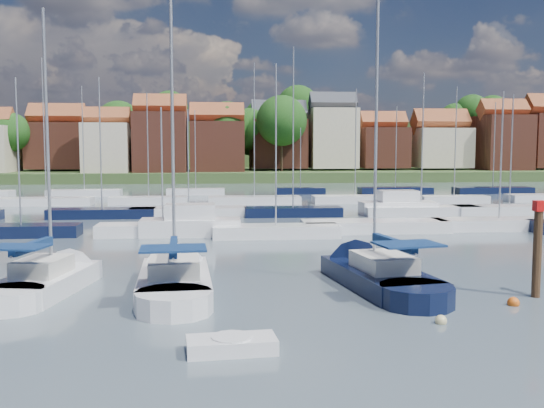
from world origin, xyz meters
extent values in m
plane|color=#44535C|center=(0.00, 40.00, 0.00)|extent=(260.00, 260.00, 0.00)
cube|color=white|center=(-10.81, 3.60, 0.25)|extent=(3.62, 6.43, 1.20)
cone|color=white|center=(-10.10, 7.32, 0.25)|extent=(3.04, 3.37, 2.53)
cylinder|color=white|center=(-11.38, 0.62, 0.25)|extent=(2.96, 2.96, 1.20)
cube|color=silver|center=(-10.89, 3.18, 1.20)|extent=(2.21, 2.82, 0.70)
cylinder|color=#B2B2B7|center=(-10.73, 4.01, 6.47)|extent=(0.14, 0.14, 11.24)
cylinder|color=#B2B2B7|center=(-11.05, 2.36, 2.05)|extent=(0.73, 3.33, 0.10)
cube|color=navy|center=(-11.05, 2.36, 2.20)|extent=(0.90, 3.20, 0.35)
cube|color=navy|center=(-11.25, 1.28, 2.35)|extent=(2.40, 1.89, 0.08)
cube|color=white|center=(-5.35, 3.16, 0.25)|extent=(3.36, 7.29, 1.20)
cone|color=white|center=(-5.59, 7.62, 0.25)|extent=(3.16, 3.63, 2.97)
cylinder|color=white|center=(-5.15, -0.40, 0.25)|extent=(3.13, 3.13, 1.20)
cube|color=silver|center=(-5.32, 2.67, 1.20)|extent=(2.24, 3.08, 0.70)
cylinder|color=#B2B2B7|center=(-5.37, 3.66, 7.46)|extent=(0.14, 0.14, 13.21)
cylinder|color=#B2B2B7|center=(-5.26, 1.68, 2.05)|extent=(0.32, 3.96, 0.10)
cube|color=navy|center=(-5.26, 1.68, 2.20)|extent=(0.51, 3.78, 0.35)
cube|color=navy|center=(-5.19, 0.39, 2.35)|extent=(2.62, 1.92, 0.08)
cube|color=black|center=(3.71, 3.27, 0.25)|extent=(4.07, 7.52, 1.20)
cone|color=black|center=(3.00, 7.67, 0.25)|extent=(3.49, 3.90, 2.97)
cylinder|color=black|center=(4.28, -0.26, 0.25)|extent=(3.41, 3.41, 1.20)
cube|color=silver|center=(3.79, 2.78, 1.20)|extent=(2.53, 3.27, 0.70)
cylinder|color=#B2B2B7|center=(3.63, 3.76, 7.61)|extent=(0.14, 0.14, 13.52)
cylinder|color=#B2B2B7|center=(3.95, 1.80, 2.05)|extent=(0.73, 3.93, 0.10)
cube|color=navy|center=(3.95, 1.80, 2.20)|extent=(0.90, 3.77, 0.35)
cube|color=navy|center=(4.15, 0.53, 2.35)|extent=(2.78, 2.16, 0.08)
cube|color=white|center=(-3.11, -4.94, 0.19)|extent=(2.82, 1.49, 0.54)
cylinder|color=white|center=(-3.11, -4.94, 0.34)|extent=(1.27, 1.27, 0.34)
cylinder|color=#4C331E|center=(9.73, 0.72, 0.77)|extent=(0.36, 0.36, 6.05)
cube|color=red|center=(9.73, 0.72, 3.83)|extent=(0.40, 0.40, 0.44)
sphere|color=#D85914|center=(-5.42, -0.95, 0.00)|extent=(0.49, 0.49, 0.49)
sphere|color=beige|center=(4.37, -2.60, 0.00)|extent=(0.42, 0.42, 0.42)
sphere|color=beige|center=(6.59, 7.25, 0.00)|extent=(0.50, 0.50, 0.50)
sphere|color=#D85914|center=(8.15, -0.47, 0.00)|extent=(0.47, 0.47, 0.47)
cube|color=black|center=(-17.11, 20.54, 0.35)|extent=(8.01, 2.24, 1.00)
cylinder|color=#B2B2B7|center=(-17.11, 20.54, 5.93)|extent=(0.12, 0.12, 10.16)
cube|color=white|center=(-7.27, 20.20, 0.35)|extent=(9.22, 2.58, 1.00)
cylinder|color=#B2B2B7|center=(-7.27, 20.20, 4.94)|extent=(0.12, 0.12, 8.18)
cube|color=white|center=(0.63, 18.61, 0.35)|extent=(8.78, 2.46, 1.00)
cylinder|color=#B2B2B7|center=(0.63, 18.61, 6.38)|extent=(0.12, 0.12, 11.06)
cube|color=white|center=(8.23, 20.67, 0.35)|extent=(10.79, 3.02, 1.00)
cylinder|color=#B2B2B7|center=(8.23, 20.67, 8.29)|extent=(0.12, 0.12, 14.87)
cube|color=white|center=(17.98, 21.03, 0.35)|extent=(10.13, 2.84, 1.00)
cylinder|color=#B2B2B7|center=(17.98, 21.03, 5.65)|extent=(0.12, 0.12, 9.59)
cube|color=white|center=(-5.31, 20.00, 0.50)|extent=(7.00, 2.60, 1.40)
cube|color=white|center=(-5.31, 20.00, 1.60)|extent=(3.50, 2.20, 1.30)
cube|color=black|center=(-13.55, 31.64, 0.35)|extent=(9.30, 2.60, 1.00)
cylinder|color=#B2B2B7|center=(-13.55, 31.64, 6.59)|extent=(0.12, 0.12, 11.48)
cube|color=white|center=(-5.94, 32.01, 0.35)|extent=(10.40, 2.91, 1.00)
cylinder|color=#B2B2B7|center=(-5.94, 32.01, 5.24)|extent=(0.12, 0.12, 8.77)
cube|color=black|center=(3.48, 31.28, 0.35)|extent=(8.80, 2.46, 1.00)
cylinder|color=#B2B2B7|center=(3.48, 31.28, 8.01)|extent=(0.12, 0.12, 14.33)
cube|color=white|center=(15.40, 31.16, 0.35)|extent=(10.73, 3.00, 1.00)
cylinder|color=#B2B2B7|center=(15.40, 31.16, 6.92)|extent=(0.12, 0.12, 12.14)
cube|color=white|center=(23.82, 30.97, 0.35)|extent=(10.48, 2.93, 1.00)
cylinder|color=#B2B2B7|center=(23.82, 30.97, 5.99)|extent=(0.12, 0.12, 10.28)
cube|color=white|center=(13.46, 32.00, 0.50)|extent=(7.00, 2.60, 1.40)
cube|color=white|center=(13.46, 32.00, 1.60)|extent=(3.50, 2.20, 1.30)
cube|color=white|center=(-21.71, 44.21, 0.35)|extent=(9.71, 2.72, 1.00)
cylinder|color=#B2B2B7|center=(-21.71, 44.21, 8.29)|extent=(0.12, 0.12, 14.88)
cube|color=white|center=(-10.84, 44.51, 0.35)|extent=(8.49, 2.38, 1.00)
cylinder|color=#B2B2B7|center=(-10.84, 44.51, 6.51)|extent=(0.12, 0.12, 11.31)
cube|color=white|center=(0.79, 43.78, 0.35)|extent=(10.16, 2.85, 1.00)
cylinder|color=#B2B2B7|center=(0.79, 43.78, 8.15)|extent=(0.12, 0.12, 14.59)
cube|color=white|center=(12.17, 43.90, 0.35)|extent=(9.53, 2.67, 1.00)
cylinder|color=#B2B2B7|center=(12.17, 43.90, 6.81)|extent=(0.12, 0.12, 11.91)
cube|color=white|center=(23.16, 42.50, 0.35)|extent=(7.62, 2.13, 1.00)
cylinder|color=#B2B2B7|center=(23.16, 42.50, 6.91)|extent=(0.12, 0.12, 12.13)
cube|color=white|center=(-20.26, 56.56, 0.35)|extent=(9.24, 2.59, 1.00)
cylinder|color=#B2B2B7|center=(-20.26, 56.56, 7.43)|extent=(0.12, 0.12, 13.17)
cube|color=white|center=(-6.08, 57.30, 0.35)|extent=(7.57, 2.12, 1.00)
cylinder|color=#B2B2B7|center=(-6.08, 57.30, 5.97)|extent=(0.12, 0.12, 10.24)
cube|color=black|center=(7.88, 57.47, 0.35)|extent=(6.58, 1.84, 1.00)
cylinder|color=#B2B2B7|center=(7.88, 57.47, 4.85)|extent=(0.12, 0.12, 8.01)
cube|color=black|center=(20.94, 57.40, 0.35)|extent=(9.92, 2.78, 1.00)
cylinder|color=#B2B2B7|center=(20.94, 57.40, 6.31)|extent=(0.12, 0.12, 10.92)
cube|color=black|center=(34.28, 56.37, 0.35)|extent=(10.55, 2.95, 1.00)
cylinder|color=#B2B2B7|center=(34.28, 56.37, 6.61)|extent=(0.12, 0.12, 11.51)
cube|color=#3F572B|center=(0.00, 117.00, 0.30)|extent=(200.00, 70.00, 3.00)
cube|color=#3F572B|center=(0.00, 142.00, 5.00)|extent=(200.00, 60.00, 14.00)
cube|color=brown|center=(-33.65, 97.79, 6.56)|extent=(10.37, 9.97, 8.73)
cube|color=brown|center=(-33.65, 97.79, 12.20)|extent=(10.57, 5.13, 5.13)
cube|color=beige|center=(-22.74, 89.00, 6.08)|extent=(8.09, 8.80, 8.96)
cube|color=brown|center=(-22.74, 89.00, 11.55)|extent=(8.25, 4.00, 4.00)
cube|color=brown|center=(-13.35, 89.94, 7.08)|extent=(9.36, 10.17, 10.97)
cube|color=brown|center=(-13.35, 89.94, 13.72)|extent=(9.54, 4.63, 4.63)
cube|color=brown|center=(-3.04, 91.65, 6.31)|extent=(9.90, 8.56, 9.42)
cube|color=brown|center=(-3.04, 91.65, 12.23)|extent=(10.10, 4.90, 4.90)
cube|color=brown|center=(9.10, 96.65, 6.95)|extent=(10.59, 8.93, 9.49)
cube|color=#383A42|center=(9.10, 96.65, 12.99)|extent=(10.80, 5.24, 5.24)
cube|color=beige|center=(19.71, 95.80, 8.02)|extent=(9.01, 8.61, 11.65)
cube|color=#383A42|center=(19.71, 95.80, 14.95)|extent=(9.19, 4.46, 4.46)
cube|color=brown|center=(30.17, 97.00, 6.20)|extent=(9.10, 9.34, 8.00)
cube|color=brown|center=(30.17, 97.00, 11.32)|extent=(9.28, 4.50, 4.50)
cube|color=beige|center=(41.95, 96.59, 6.14)|extent=(10.86, 9.59, 7.88)
cube|color=brown|center=(41.95, 96.59, 11.41)|extent=(11.07, 5.37, 5.37)
cube|color=brown|center=(53.76, 93.92, 7.09)|extent=(9.18, 9.96, 10.97)
cube|color=brown|center=(53.76, 93.92, 13.70)|extent=(9.36, 4.54, 4.54)
cylinder|color=#382619|center=(56.77, 115.51, 8.51)|extent=(0.50, 0.50, 4.47)
sphere|color=#235A1C|center=(56.77, 115.51, 14.58)|extent=(8.18, 8.18, 8.18)
cylinder|color=#382619|center=(3.46, 95.93, 3.83)|extent=(0.50, 0.50, 4.46)
sphere|color=#235A1C|center=(3.46, 95.93, 9.88)|extent=(8.15, 8.15, 8.15)
cylinder|color=#382619|center=(15.22, 113.68, 8.58)|extent=(0.50, 0.50, 5.15)
sphere|color=#235A1C|center=(15.22, 113.68, 15.56)|extent=(9.41, 9.41, 9.41)
cylinder|color=#382619|center=(-13.54, 116.31, 8.68)|extent=(0.50, 0.50, 4.56)
sphere|color=#235A1C|center=(-13.54, 116.31, 14.87)|extent=(8.34, 8.34, 8.34)
cylinder|color=#382619|center=(-23.24, 105.25, 4.18)|extent=(0.50, 0.50, 5.15)
sphere|color=#235A1C|center=(-23.24, 105.25, 11.17)|extent=(9.42, 9.42, 9.42)
cylinder|color=#382619|center=(-38.67, 107.32, 6.76)|extent=(0.50, 0.50, 3.42)
sphere|color=#235A1C|center=(-38.67, 107.32, 11.40)|extent=(6.26, 6.26, 6.26)
cylinder|color=#382619|center=(13.76, 104.71, 3.48)|extent=(0.50, 0.50, 3.77)
sphere|color=#235A1C|center=(13.76, 104.71, 8.60)|extent=(6.89, 6.89, 6.89)
cylinder|color=#382619|center=(9.05, 90.94, 4.21)|extent=(0.50, 0.50, 5.21)
sphere|color=#235A1C|center=(9.05, 90.94, 11.28)|extent=(9.53, 9.53, 9.53)
cylinder|color=#382619|center=(61.93, 101.62, 3.09)|extent=(0.50, 0.50, 2.97)
sphere|color=#235A1C|center=(61.93, 101.62, 7.12)|extent=(5.44, 5.44, 5.44)
cylinder|color=#382619|center=(-1.15, 93.75, 4.02)|extent=(0.50, 0.50, 4.84)
sphere|color=#235A1C|center=(-1.15, 93.75, 10.59)|extent=(8.85, 8.85, 8.85)
cylinder|color=#382619|center=(52.68, 115.72, 8.17)|extent=(0.50, 0.50, 3.72)
sphere|color=#235A1C|center=(52.68, 115.72, 13.21)|extent=(6.80, 6.80, 6.80)
cylinder|color=#382619|center=(54.05, 94.13, 3.62)|extent=(0.50, 0.50, 4.05)
sphere|color=#235A1C|center=(54.05, 94.13, 9.11)|extent=(7.40, 7.40, 7.40)
cylinder|color=#382619|center=(-40.96, 92.79, 3.60)|extent=(0.50, 0.50, 4.00)
sphere|color=#235A1C|center=(-40.96, 92.79, 9.04)|extent=(7.32, 7.32, 7.32)
cylinder|color=#382619|center=(6.84, 113.29, 7.91)|extent=(0.50, 0.50, 3.93)
sphere|color=#235A1C|center=(6.84, 113.29, 13.24)|extent=(7.19, 7.19, 7.19)
cylinder|color=#382619|center=(30.65, 100.17, 3.51)|extent=(0.50, 0.50, 3.82)
sphere|color=#235A1C|center=(30.65, 100.17, 8.70)|extent=(6.99, 6.99, 6.99)
cylinder|color=#382619|center=(-17.44, 93.12, 3.34)|extent=(0.50, 0.50, 3.48)
sphere|color=#235A1C|center=(-17.44, 93.12, 8.07)|extent=(6.37, 6.37, 6.37)
cylinder|color=#382619|center=(57.51, 102.81, 3.09)|extent=(0.50, 0.50, 2.99)
sphere|color=#235A1C|center=(57.51, 102.81, 7.14)|extent=(5.46, 5.46, 5.46)
cylinder|color=#382619|center=(3.61, 99.04, 3.22)|extent=(0.50, 0.50, 3.25)
sphere|color=#235A1C|center=(3.61, 99.04, 7.63)|extent=(5.94, 5.94, 5.94)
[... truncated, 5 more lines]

